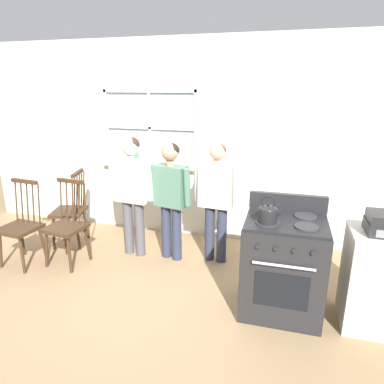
% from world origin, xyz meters
% --- Properties ---
extents(ground_plane, '(16.00, 16.00, 0.00)m').
position_xyz_m(ground_plane, '(0.00, 0.00, 0.00)').
color(ground_plane, '#937551').
extents(wall_back, '(6.40, 0.16, 2.70)m').
position_xyz_m(wall_back, '(0.03, 1.40, 1.34)').
color(wall_back, silver).
rests_on(wall_back, ground_plane).
extents(chair_by_window, '(0.46, 0.44, 1.02)m').
position_xyz_m(chair_by_window, '(-1.61, -0.03, 0.47)').
color(chair_by_window, '#3D2819').
rests_on(chair_by_window, ground_plane).
extents(chair_near_wall, '(0.46, 0.45, 1.02)m').
position_xyz_m(chair_near_wall, '(-1.09, 0.13, 0.47)').
color(chair_near_wall, '#3D2819').
rests_on(chair_near_wall, ground_plane).
extents(chair_center_cluster, '(0.49, 0.51, 1.02)m').
position_xyz_m(chair_center_cluster, '(-1.36, 0.60, 0.47)').
color(chair_center_cluster, '#3D2819').
rests_on(chair_center_cluster, ground_plane).
extents(person_elderly_left, '(0.60, 0.26, 1.51)m').
position_xyz_m(person_elderly_left, '(-0.41, 0.56, 0.93)').
color(person_elderly_left, '#4C4C51').
rests_on(person_elderly_left, ground_plane).
extents(person_teen_center, '(0.55, 0.29, 1.45)m').
position_xyz_m(person_teen_center, '(0.08, 0.58, 0.88)').
color(person_teen_center, '#2D3347').
rests_on(person_teen_center, ground_plane).
extents(person_adult_right, '(0.56, 0.25, 1.46)m').
position_xyz_m(person_adult_right, '(0.62, 0.67, 0.88)').
color(person_adult_right, '#2D3347').
rests_on(person_adult_right, ground_plane).
extents(stove, '(0.73, 0.68, 1.08)m').
position_xyz_m(stove, '(1.43, -0.12, 0.47)').
color(stove, '#232326').
rests_on(stove, ground_plane).
extents(kettle, '(0.21, 0.17, 0.25)m').
position_xyz_m(kettle, '(1.27, -0.26, 1.02)').
color(kettle, black).
rests_on(kettle, stove).
extents(potted_plant, '(0.14, 0.14, 0.22)m').
position_xyz_m(potted_plant, '(-0.69, 1.31, 1.08)').
color(potted_plant, beige).
rests_on(potted_plant, wall_back).
extents(side_counter, '(0.55, 0.50, 0.90)m').
position_xyz_m(side_counter, '(2.24, -0.13, 0.45)').
color(side_counter, beige).
rests_on(side_counter, ground_plane).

